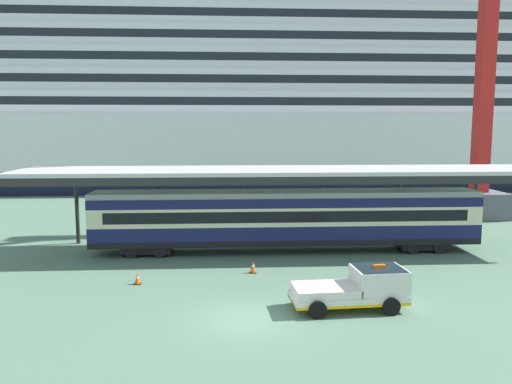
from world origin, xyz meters
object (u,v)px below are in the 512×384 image
Objects in this scene: cruise_ship at (143,96)px; service_truck at (359,287)px; train_carriage at (286,218)px; dockside_crane at (501,11)px; traffic_cone_mid at (137,278)px; traffic_cone_near at (253,267)px.

cruise_ship is 29.98× the size of service_truck.
dockside_crane is (20.50, 12.01, 16.25)m from train_carriage.
cruise_ship is at bearing 98.75° from traffic_cone_mid.
train_carriage is 11.07m from traffic_cone_mid.
traffic_cone_near is at bearing 15.48° from traffic_cone_mid.
cruise_ship reaches higher than service_truck.
traffic_cone_near reaches higher than traffic_cone_mid.
traffic_cone_mid is at bearing 158.65° from service_truck.
train_carriage is 5.77m from traffic_cone_near.
traffic_cone_mid is at bearing -147.55° from dockside_crane.
cruise_ship is 2.70× the size of dockside_crane.
train_carriage is 4.78× the size of service_truck.
dockside_crane is at bearing -41.28° from cruise_ship.
dockside_crane is at bearing 51.02° from service_truck.
train_carriage is 35.56× the size of traffic_cone_near.
cruise_ship is 223.04× the size of traffic_cone_near.
cruise_ship is 53.25m from traffic_cone_mid.
traffic_cone_near is 33.81m from dockside_crane.
traffic_cone_mid is (-6.22, -1.72, -0.04)m from traffic_cone_near.
service_truck reaches higher than traffic_cone_mid.
cruise_ship is 6.27× the size of train_carriage.
service_truck is 7.44× the size of traffic_cone_near.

